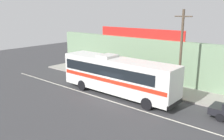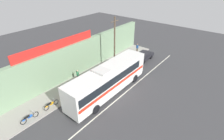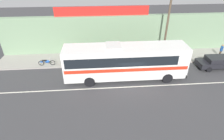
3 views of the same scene
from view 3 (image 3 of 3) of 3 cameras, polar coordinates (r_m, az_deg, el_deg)
name	(u,v)px [view 3 (image 3 of 3)]	position (r m, az deg, el deg)	size (l,w,h in m)	color
ground_plane	(129,82)	(18.79, 5.26, -3.78)	(70.00, 70.00, 0.00)	#3A3A3D
sidewalk_slab	(122,58)	(23.14, 3.24, 3.77)	(30.00, 3.60, 0.14)	gray
storefront_facade	(121,34)	(24.15, 2.75, 11.05)	(30.00, 0.70, 4.80)	gray
storefront_billboard	(102,11)	(23.11, -3.12, 17.76)	(11.36, 0.12, 1.10)	red
road_center_stripe	(130,87)	(18.15, 5.66, -5.22)	(30.00, 0.14, 0.01)	silver
intercity_bus	(125,60)	(18.36, 3.91, 2.98)	(12.08, 2.69, 3.78)	silver
parked_car	(217,62)	(23.90, 29.69, 2.15)	(4.40, 1.85, 1.37)	black
utility_pole	(167,28)	(21.36, 16.56, 12.24)	(1.60, 0.22, 7.90)	brown
motorcycle_purple	(68,61)	(21.90, -13.41, 2.66)	(1.83, 0.56, 0.94)	black
motorcycle_orange	(46,62)	(22.44, -19.63, 2.35)	(1.90, 0.56, 0.94)	black
pedestrian_near_shop	(221,50)	(26.57, 30.73, 5.42)	(0.30, 0.48, 1.62)	brown
pedestrian_by_curb	(114,49)	(23.01, 0.52, 6.53)	(0.30, 0.48, 1.66)	brown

